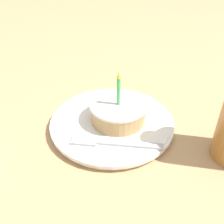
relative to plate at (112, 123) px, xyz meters
name	(u,v)px	position (x,y,z in m)	size (l,w,h in m)	color
ground_plane	(118,134)	(-0.01, 0.00, -0.03)	(2.40, 2.40, 0.04)	tan
plate	(112,123)	(0.00, 0.00, 0.00)	(0.24, 0.24, 0.02)	white
cake_slice	(119,112)	(-0.01, 0.00, 0.03)	(0.11, 0.11, 0.10)	tan
fork	(110,142)	(0.00, 0.07, 0.01)	(0.16, 0.04, 0.00)	#B2B2B7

